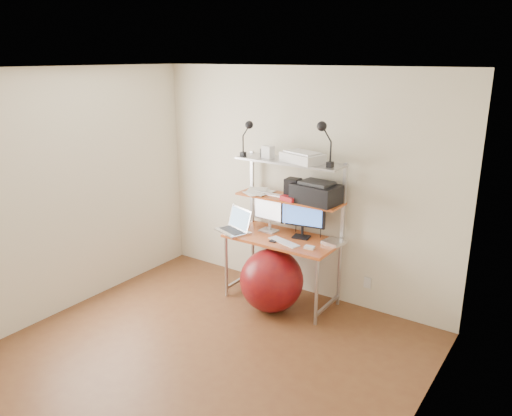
{
  "coord_description": "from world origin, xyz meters",
  "views": [
    {
      "loc": [
        2.57,
        -2.84,
        2.59
      ],
      "look_at": [
        -0.14,
        1.15,
        1.12
      ],
      "focal_mm": 35.0,
      "sensor_mm": 36.0,
      "label": 1
    }
  ],
  "objects_px": {
    "printer": "(317,193)",
    "monitor_silver": "(270,209)",
    "monitor_black": "(303,215)",
    "laptop": "(236,226)",
    "exercise_ball": "(272,280)"
  },
  "relations": [
    {
      "from": "printer",
      "to": "monitor_silver",
      "type": "bearing_deg",
      "value": -171.44
    },
    {
      "from": "exercise_ball",
      "to": "laptop",
      "type": "bearing_deg",
      "value": 167.41
    },
    {
      "from": "monitor_black",
      "to": "printer",
      "type": "distance_m",
      "value": 0.31
    },
    {
      "from": "monitor_silver",
      "to": "laptop",
      "type": "xyz_separation_m",
      "value": [
        -0.3,
        -0.22,
        -0.19
      ]
    },
    {
      "from": "printer",
      "to": "laptop",
      "type": "bearing_deg",
      "value": -158.2
    },
    {
      "from": "printer",
      "to": "exercise_ball",
      "type": "height_order",
      "value": "printer"
    },
    {
      "from": "monitor_black",
      "to": "printer",
      "type": "bearing_deg",
      "value": -10.56
    },
    {
      "from": "laptop",
      "to": "exercise_ball",
      "type": "distance_m",
      "value": 0.72
    },
    {
      "from": "monitor_silver",
      "to": "laptop",
      "type": "relative_size",
      "value": 1.05
    },
    {
      "from": "printer",
      "to": "exercise_ball",
      "type": "distance_m",
      "value": 1.03
    },
    {
      "from": "monitor_silver",
      "to": "printer",
      "type": "xyz_separation_m",
      "value": [
        0.55,
        0.02,
        0.27
      ]
    },
    {
      "from": "exercise_ball",
      "to": "monitor_silver",
      "type": "bearing_deg",
      "value": 125.79
    },
    {
      "from": "monitor_silver",
      "to": "printer",
      "type": "bearing_deg",
      "value": 5.05
    },
    {
      "from": "monitor_silver",
      "to": "monitor_black",
      "type": "height_order",
      "value": "monitor_black"
    },
    {
      "from": "monitor_black",
      "to": "exercise_ball",
      "type": "height_order",
      "value": "monitor_black"
    }
  ]
}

